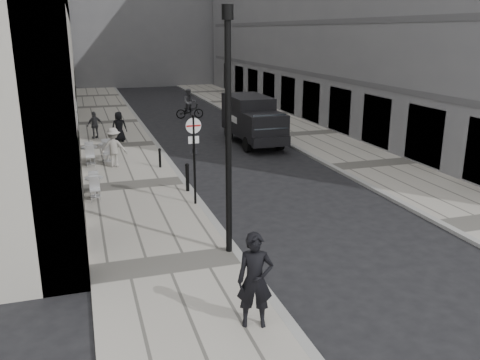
% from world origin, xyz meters
% --- Properties ---
extents(ground, '(120.00, 120.00, 0.00)m').
position_xyz_m(ground, '(0.00, 0.00, 0.00)').
color(ground, black).
rests_on(ground, ground).
extents(sidewalk, '(4.00, 60.00, 0.12)m').
position_xyz_m(sidewalk, '(-2.00, 18.00, 0.06)').
color(sidewalk, '#A49F94').
rests_on(sidewalk, ground).
extents(far_sidewalk, '(4.00, 60.00, 0.12)m').
position_xyz_m(far_sidewalk, '(9.00, 18.00, 0.06)').
color(far_sidewalk, '#A49F94').
rests_on(far_sidewalk, ground).
extents(walking_man, '(0.86, 0.69, 2.07)m').
position_xyz_m(walking_man, '(-0.75, -0.75, 1.15)').
color(walking_man, black).
rests_on(walking_man, sidewalk).
extents(sign_post, '(0.55, 0.10, 3.20)m').
position_xyz_m(sign_post, '(-0.20, 7.28, 2.17)').
color(sign_post, black).
rests_on(sign_post, sidewalk).
extents(lamppost, '(0.30, 0.30, 6.60)m').
position_xyz_m(lamppost, '(-0.20, 3.00, 3.79)').
color(lamppost, black).
rests_on(lamppost, sidewalk).
extents(bollard_near, '(0.14, 0.14, 1.03)m').
position_xyz_m(bollard_near, '(-0.15, 8.83, 0.63)').
color(bollard_near, black).
rests_on(bollard_near, sidewalk).
extents(bollard_far, '(0.11, 0.11, 0.82)m').
position_xyz_m(bollard_far, '(-0.60, 12.70, 0.53)').
color(bollard_far, black).
rests_on(bollard_far, sidewalk).
extents(panel_van, '(2.09, 5.52, 2.59)m').
position_xyz_m(panel_van, '(5.17, 16.68, 1.46)').
color(panel_van, black).
rests_on(panel_van, ground).
extents(cyclist, '(2.00, 0.82, 2.11)m').
position_xyz_m(cyclist, '(3.69, 26.16, 0.82)').
color(cyclist, black).
rests_on(cyclist, ground).
extents(pedestrian_a, '(0.98, 0.69, 1.55)m').
position_xyz_m(pedestrian_a, '(-3.11, 20.27, 0.89)').
color(pedestrian_a, '#535458').
rests_on(pedestrian_a, sidewalk).
extents(pedestrian_b, '(1.26, 0.87, 1.80)m').
position_xyz_m(pedestrian_b, '(-2.55, 13.43, 1.02)').
color(pedestrian_b, '#A59F98').
rests_on(pedestrian_b, sidewalk).
extents(pedestrian_c, '(0.90, 0.67, 1.68)m').
position_xyz_m(pedestrian_c, '(-1.86, 18.93, 0.96)').
color(pedestrian_c, black).
rests_on(pedestrian_c, sidewalk).
extents(cafe_table_near, '(0.73, 1.65, 0.94)m').
position_xyz_m(cafe_table_near, '(-3.60, 14.35, 0.59)').
color(cafe_table_near, silver).
rests_on(cafe_table_near, sidewalk).
extents(cafe_table_mid, '(0.68, 1.54, 0.88)m').
position_xyz_m(cafe_table_mid, '(-3.60, 9.20, 0.56)').
color(cafe_table_mid, silver).
rests_on(cafe_table_mid, sidewalk).
extents(cafe_table_far, '(0.76, 1.71, 0.97)m').
position_xyz_m(cafe_table_far, '(-2.80, 14.60, 0.61)').
color(cafe_table_far, '#BBBCBE').
rests_on(cafe_table_far, sidewalk).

